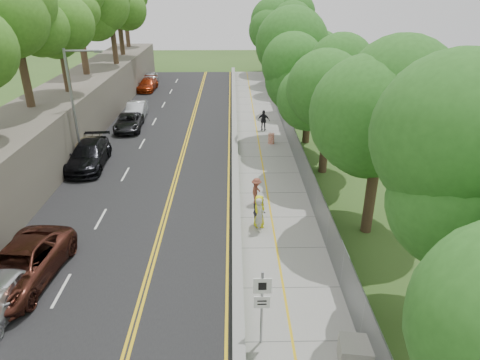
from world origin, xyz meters
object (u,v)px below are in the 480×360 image
signpost (262,301)px  car_2 (21,266)px  construction_barrel (271,139)px  person_far (264,120)px  streetlight (76,100)px  concrete_block (359,353)px  painter_0 (259,211)px

signpost → car_2: 10.75m
construction_barrel → person_far: (-0.39, 3.33, 0.49)m
signpost → streetlight: bearing=124.1°
concrete_block → person_far: (-1.50, 25.20, 0.46)m
person_far → concrete_block: bearing=105.8°
concrete_block → painter_0: size_ratio=0.73×
person_far → painter_0: bearing=97.6°
streetlight → concrete_block: 23.65m
concrete_block → car_2: (-13.30, 4.64, 0.37)m
signpost → construction_barrel: bearing=84.2°
signpost → painter_0: size_ratio=1.70×
streetlight → painter_0: 15.35m
streetlight → person_far: 15.54m
concrete_block → person_far: size_ratio=0.74×
signpost → concrete_block: 3.70m
construction_barrel → person_far: size_ratio=0.45×
construction_barrel → painter_0: 12.95m
painter_0 → streetlight: bearing=47.0°
streetlight → signpost: streetlight is taller
car_2 → streetlight: bearing=101.6°
car_2 → painter_0: bearing=28.2°
concrete_block → car_2: size_ratio=0.23×
streetlight → concrete_block: (14.76, -18.00, -4.15)m
concrete_block → car_2: 14.09m
streetlight → concrete_block: streetlight is taller
construction_barrel → streetlight: bearing=-164.2°
person_far → construction_barrel: bearing=109.0°
signpost → concrete_block: signpost is taller
signpost → construction_barrel: 21.05m
painter_0 → construction_barrel: bearing=-13.7°
signpost → person_far: 24.30m
streetlight → person_far: size_ratio=4.44×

